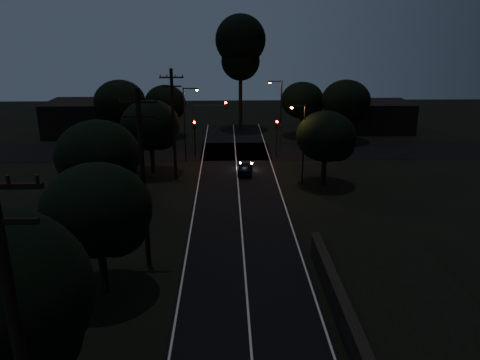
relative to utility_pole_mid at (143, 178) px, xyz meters
name	(u,v)px	position (x,y,z in m)	size (l,w,h in m)	color
road_surface	(238,181)	(6.00, 16.12, -5.73)	(60.00, 70.00, 0.03)	black
utility_pole_mid	(143,178)	(0.00, 0.00, 0.00)	(2.20, 0.30, 11.00)	black
utility_pole_far	(173,123)	(0.00, 17.00, -0.25)	(2.20, 0.30, 10.50)	black
tree_left_b	(101,212)	(-1.79, -3.12, -0.89)	(5.88, 5.88, 7.48)	black
tree_left_c	(101,158)	(-4.28, 6.88, -0.70)	(6.17, 6.17, 7.79)	black
tree_left_d	(152,127)	(-2.29, 18.88, -0.97)	(5.80, 5.80, 7.36)	black
tree_far_nw	(167,104)	(-2.81, 34.89, -1.35)	(5.36, 5.36, 6.79)	black
tree_far_w	(121,103)	(-7.78, 30.87, -0.60)	(6.21, 6.21, 7.91)	black
tree_far_ne	(304,101)	(15.20, 34.89, -1.14)	(5.63, 5.63, 7.12)	black
tree_far_e	(348,102)	(20.22, 31.88, -0.74)	(6.08, 6.08, 7.72)	black
tree_right_a	(328,138)	(14.19, 14.89, -1.26)	(5.44, 5.44, 6.91)	black
tall_pine	(241,47)	(7.00, 40.00, 5.53)	(6.87, 6.87, 15.62)	black
building_left	(87,118)	(-14.00, 37.00, -3.54)	(10.00, 8.00, 4.40)	black
building_right	(376,116)	(26.00, 38.00, -3.74)	(9.00, 7.00, 4.00)	black
signal_left	(195,132)	(1.40, 24.99, -2.90)	(0.28, 0.35, 4.10)	black
signal_right	(277,131)	(10.60, 24.99, -2.90)	(0.28, 0.35, 4.10)	black
signal_mast	(209,118)	(3.09, 24.99, -1.40)	(3.70, 0.35, 6.25)	black
streetlight_a	(186,119)	(0.69, 23.00, -1.10)	(1.66, 0.26, 8.00)	black
streetlight_b	(279,109)	(11.31, 29.00, -1.10)	(1.66, 0.26, 8.00)	black
streetlight_c	(302,139)	(11.83, 15.00, -1.39)	(1.46, 0.26, 7.50)	black
car	(245,168)	(6.79, 18.34, -5.14)	(1.42, 3.52, 1.20)	black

